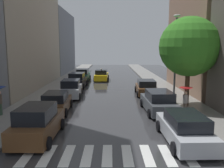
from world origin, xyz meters
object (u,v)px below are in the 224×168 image
at_px(parked_car_left_fifth, 83,75).
at_px(parked_car_right_nearest, 184,129).
at_px(parked_car_left_nearest, 38,123).
at_px(street_tree_right, 189,47).
at_px(parked_car_right_third, 146,88).
at_px(parked_car_left_second, 56,103).
at_px(lamp_post_right, 176,53).
at_px(parked_car_left_third, 71,89).
at_px(taxi_midroad, 102,75).
at_px(pedestrian_by_kerb, 186,95).
at_px(parked_car_right_second, 159,102).
at_px(parked_car_left_fourth, 77,80).

relative_size(parked_car_left_fifth, parked_car_right_nearest, 0.93).
xyz_separation_m(parked_car_left_nearest, parked_car_left_fifth, (-0.23, 22.28, -0.03)).
bearing_deg(street_tree_right, parked_car_right_third, 115.85).
relative_size(parked_car_left_second, parked_car_left_fifth, 0.98).
bearing_deg(lamp_post_right, parked_car_left_third, 162.01).
distance_m(taxi_midroad, pedestrian_by_kerb, 19.49).
bearing_deg(parked_car_right_third, parked_car_right_second, -178.56).
relative_size(taxi_midroad, street_tree_right, 0.67).
height_order(parked_car_left_second, parked_car_left_fourth, parked_car_left_fourth).
xyz_separation_m(parked_car_left_third, pedestrian_by_kerb, (9.19, -6.40, 0.69)).
relative_size(taxi_midroad, pedestrian_by_kerb, 2.50).
distance_m(parked_car_right_second, taxi_midroad, 18.06).
distance_m(parked_car_right_third, lamp_post_right, 5.81).
distance_m(parked_car_left_second, lamp_post_right, 10.45).
bearing_deg(pedestrian_by_kerb, taxi_midroad, 0.45).
bearing_deg(pedestrian_by_kerb, parked_car_right_third, -7.31).
relative_size(parked_car_left_nearest, taxi_midroad, 0.93).
bearing_deg(lamp_post_right, parked_car_left_fifth, 122.97).
xyz_separation_m(parked_car_right_second, taxi_midroad, (-4.97, 17.36, -0.01)).
bearing_deg(parked_car_left_second, pedestrian_by_kerb, -97.81).
distance_m(pedestrian_by_kerb, street_tree_right, 4.23).
distance_m(parked_car_left_second, street_tree_right, 11.16).
height_order(street_tree_right, lamp_post_right, lamp_post_right).
distance_m(parked_car_right_nearest, lamp_post_right, 9.09).
xyz_separation_m(parked_car_left_second, parked_car_right_second, (7.70, -0.02, 0.05)).
xyz_separation_m(parked_car_left_second, street_tree_right, (10.26, 1.43, 4.15)).
xyz_separation_m(parked_car_left_nearest, parked_car_right_second, (7.47, 5.21, -0.07)).
bearing_deg(parked_car_left_second, street_tree_right, -84.03).
xyz_separation_m(parked_car_left_third, parked_car_right_nearest, (7.65, -11.19, -0.08)).
bearing_deg(lamp_post_right, parked_car_right_second, -126.32).
bearing_deg(pedestrian_by_kerb, parked_car_left_second, 64.58).
xyz_separation_m(parked_car_right_nearest, parked_car_right_third, (-0.11, 12.36, 0.00)).
height_order(parked_car_left_second, pedestrian_by_kerb, pedestrian_by_kerb).
height_order(parked_car_left_fourth, parked_car_right_nearest, parked_car_left_fourth).
bearing_deg(parked_car_right_third, parked_car_left_second, 132.35).
height_order(parked_car_right_second, taxi_midroad, taxi_midroad).
relative_size(parked_car_right_third, lamp_post_right, 0.59).
xyz_separation_m(taxi_midroad, pedestrian_by_kerb, (6.67, -18.30, 0.73)).
bearing_deg(parked_car_right_third, lamp_post_right, -155.51).
height_order(parked_car_left_fourth, parked_car_right_third, parked_car_left_fourth).
height_order(parked_car_right_second, street_tree_right, street_tree_right).
distance_m(parked_car_right_third, pedestrian_by_kerb, 7.78).
xyz_separation_m(taxi_midroad, lamp_post_right, (6.76, -14.92, 3.59)).
distance_m(street_tree_right, lamp_post_right, 1.36).
height_order(parked_car_left_fourth, taxi_midroad, taxi_midroad).
relative_size(parked_car_left_third, pedestrian_by_kerb, 2.23).
relative_size(parked_car_left_nearest, lamp_post_right, 0.60).
height_order(parked_car_left_second, street_tree_right, street_tree_right).
height_order(parked_car_left_nearest, taxi_midroad, parked_car_left_nearest).
distance_m(parked_car_left_second, parked_car_left_fifth, 17.05).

